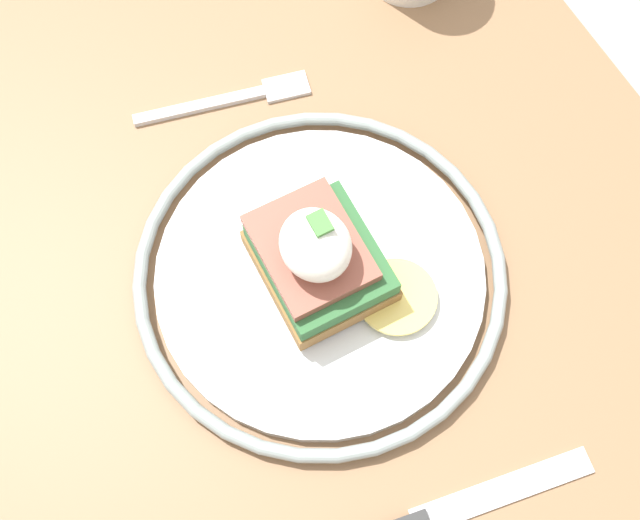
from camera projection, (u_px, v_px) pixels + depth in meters
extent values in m
plane|color=#9E9993|center=(289.00, 440.00, 1.28)|extent=(6.00, 6.00, 0.00)
cube|color=#846042|center=(255.00, 276.00, 0.60)|extent=(1.03, 0.69, 0.03)
cylinder|color=#846042|center=(314.00, 23.00, 1.15)|extent=(0.06, 0.06, 0.71)
cylinder|color=silver|center=(320.00, 276.00, 0.58)|extent=(0.24, 0.24, 0.01)
torus|color=gray|center=(320.00, 273.00, 0.58)|extent=(0.27, 0.27, 0.01)
cube|color=olive|center=(320.00, 266.00, 0.57)|extent=(0.09, 0.08, 0.02)
cube|color=#2D6033|center=(321.00, 259.00, 0.55)|extent=(0.09, 0.08, 0.02)
cube|color=brown|center=(310.00, 248.00, 0.54)|extent=(0.08, 0.07, 0.01)
ellipsoid|color=white|center=(315.00, 245.00, 0.52)|extent=(0.05, 0.05, 0.04)
cylinder|color=#EAD166|center=(397.00, 297.00, 0.56)|extent=(0.06, 0.06, 0.00)
cube|color=#47843D|center=(320.00, 223.00, 0.50)|extent=(0.02, 0.01, 0.00)
cube|color=silver|center=(200.00, 106.00, 0.64)|extent=(0.03, 0.11, 0.00)
cube|color=silver|center=(286.00, 87.00, 0.65)|extent=(0.03, 0.04, 0.00)
cube|color=silver|center=(502.00, 491.00, 0.53)|extent=(0.04, 0.13, 0.00)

